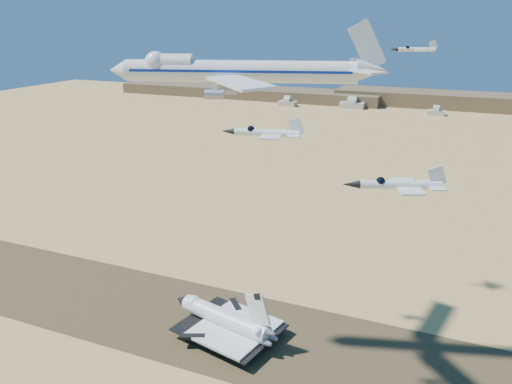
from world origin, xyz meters
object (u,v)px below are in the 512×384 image
at_px(shuttle, 224,320).
at_px(carrier_747, 232,71).
at_px(crew_c, 236,344).
at_px(chase_jet_b, 398,185).
at_px(chase_jet_d, 416,49).
at_px(crew_b, 237,348).
at_px(chase_jet_a, 265,133).
at_px(crew_a, 228,348).
at_px(chase_jet_c, 339,65).

relative_size(shuttle, carrier_747, 0.55).
height_order(carrier_747, crew_c, carrier_747).
bearing_deg(crew_c, chase_jet_b, 158.94).
bearing_deg(shuttle, carrier_747, -7.10).
relative_size(crew_c, chase_jet_d, 0.10).
distance_m(crew_b, chase_jet_a, 99.48).
bearing_deg(crew_a, carrier_747, 17.88).
distance_m(carrier_747, crew_a, 90.49).
height_order(crew_b, chase_jet_a, chase_jet_a).
relative_size(chase_jet_a, chase_jet_d, 0.94).
bearing_deg(carrier_747, crew_a, -106.53).
relative_size(crew_a, crew_c, 1.15).
bearing_deg(carrier_747, crew_b, -77.31).
bearing_deg(chase_jet_d, chase_jet_c, 178.98).
xyz_separation_m(crew_a, chase_jet_c, (18.68, 58.92, 88.55)).
relative_size(carrier_747, chase_jet_a, 5.17).
bearing_deg(shuttle, crew_b, -27.81).
xyz_separation_m(chase_jet_b, chase_jet_c, (-36.85, 114.49, 6.71)).
bearing_deg(crew_c, carrier_747, -39.17).
bearing_deg(chase_jet_b, carrier_747, 111.14).
distance_m(shuttle, chase_jet_c, 100.94).
relative_size(carrier_747, crew_a, 41.08).
height_order(carrier_747, chase_jet_d, carrier_747).
distance_m(crew_b, chase_jet_b, 112.81).
relative_size(crew_c, chase_jet_c, 0.12).
distance_m(chase_jet_a, chase_jet_d, 111.14).
bearing_deg(chase_jet_c, chase_jet_b, -88.87).
bearing_deg(chase_jet_a, chase_jet_d, 72.60).
relative_size(carrier_747, crew_c, 47.28).
relative_size(chase_jet_a, chase_jet_b, 1.07).
bearing_deg(chase_jet_a, crew_c, 111.82).
relative_size(crew_a, chase_jet_a, 0.13).
relative_size(chase_jet_b, chase_jet_d, 0.88).
relative_size(shuttle, crew_b, 23.57).
bearing_deg(carrier_747, shuttle, 144.23).
distance_m(crew_c, chase_jet_a, 100.85).
relative_size(carrier_747, chase_jet_c, 5.82).
height_order(chase_jet_a, chase_jet_d, chase_jet_d).
bearing_deg(crew_b, chase_jet_a, 174.20).
bearing_deg(carrier_747, chase_jet_b, -64.01).
relative_size(chase_jet_b, chase_jet_c, 1.05).
distance_m(crew_a, crew_c, 3.56).
distance_m(crew_a, chase_jet_d, 123.71).
xyz_separation_m(shuttle, chase_jet_b, (60.70, -63.55, 77.11)).
distance_m(shuttle, chase_jet_b, 116.91).
xyz_separation_m(carrier_747, chase_jet_c, (18.62, 52.81, -1.74)).
relative_size(crew_b, chase_jet_a, 0.12).
bearing_deg(shuttle, chase_jet_b, -33.63).
xyz_separation_m(crew_b, chase_jet_d, (41.76, 65.49, 94.22)).
bearing_deg(chase_jet_a, carrier_747, 111.43).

